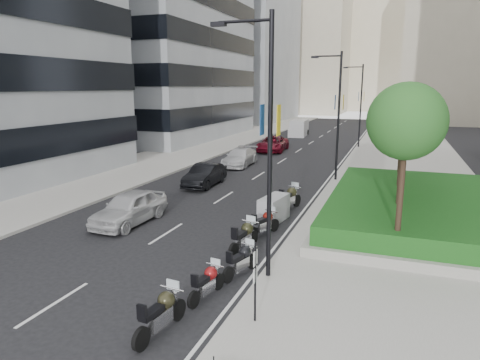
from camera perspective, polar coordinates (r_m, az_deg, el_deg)
The scene contains 30 objects.
ground at distance 16.37m, azimuth -12.22°, elevation -11.97°, with size 160.00×160.00×0.00m, color black.
sidewalk_right at distance 43.01m, azimuth 21.03°, elevation 2.72°, with size 10.00×100.00×0.15m, color #9E9B93.
sidewalk_left at distance 47.52m, azimuth -5.19°, elevation 4.34°, with size 8.00×100.00×0.15m, color #9E9B93.
lane_edge at distance 43.25m, azimuth 13.99°, elevation 3.14°, with size 0.12×100.00×0.01m, color silver.
lane_centre at distance 44.10m, azimuth 7.26°, elevation 3.58°, with size 0.12×100.00×0.01m, color silver.
building_grey_far at distance 88.95m, azimuth -1.17°, elevation 17.74°, with size 22.00×26.00×30.00m, color gray.
building_cream_left at distance 115.97m, azimuth 7.40°, elevation 17.38°, with size 26.00×24.00×34.00m, color #B7AD93.
building_cream_centre at distance 133.21m, azimuth 18.28°, elevation 17.09°, with size 30.00×24.00×38.00m, color #B7AD93.
planter at distance 23.44m, azimuth 23.85°, elevation -4.36°, with size 10.00×14.00×0.40m, color #99978F.
hedge at distance 23.28m, azimuth 23.98°, elevation -2.95°, with size 9.40×13.40×0.80m, color #124012.
tree_0 at distance 16.55m, azimuth 21.32°, elevation 7.21°, with size 2.80×2.80×6.30m.
tree_1 at distance 20.54m, azimuth 21.19°, elevation 8.07°, with size 2.80×2.80×6.30m.
tree_2 at distance 24.53m, azimuth 21.10°, elevation 8.64°, with size 2.80×2.80×6.30m.
tree_3 at distance 28.53m, azimuth 21.04°, elevation 9.06°, with size 2.80×2.80×6.30m.
lamp_post_0 at distance 14.19m, azimuth 3.43°, elevation 5.85°, with size 2.34×0.45×9.00m.
lamp_post_1 at distance 30.81m, azimuth 12.75°, elevation 9.08°, with size 2.34×0.45×9.00m.
lamp_post_2 at distance 48.69m, azimuth 15.65°, elevation 10.03°, with size 2.34×0.45×9.00m.
parking_sign at distance 12.21m, azimuth 2.04°, elevation -12.93°, with size 0.06×0.32×2.50m.
motorcycle_0 at distance 12.42m, azimuth -10.45°, elevation -17.06°, with size 0.76×2.29×1.14m.
motorcycle_1 at distance 14.11m, azimuth -4.39°, elevation -13.47°, with size 0.66×1.98×0.99m.
motorcycle_2 at distance 15.63m, azimuth 0.20°, elevation -10.68°, with size 0.82×2.02×1.03m.
motorcycle_3 at distance 17.69m, azimuth 0.57°, elevation -7.61°, with size 0.78×2.35×1.17m.
motorcycle_4 at distance 19.60m, azimuth 3.29°, elevation -5.78°, with size 0.99×2.04×1.07m.
motorcycle_5 at distance 21.55m, azimuth 4.53°, elevation -3.90°, with size 1.17×2.26×1.30m.
motorcycle_6 at distance 23.65m, azimuth 6.59°, elevation -2.44°, with size 0.99×2.41×1.23m.
car_a at distance 21.89m, azimuth -14.52°, elevation -3.58°, with size 1.90×4.73×1.61m, color silver.
car_b at distance 29.27m, azimuth -4.72°, elevation 0.64°, with size 1.57×4.50×1.48m, color black.
car_c at distance 36.71m, azimuth -0.02°, elevation 3.07°, with size 2.07×5.09×1.48m, color silver.
car_d at distance 45.06m, azimuth 4.38°, elevation 4.82°, with size 2.59×5.62×1.56m, color maroon.
delivery_van at distance 59.53m, azimuth 7.85°, elevation 6.81°, with size 2.37×5.34×2.18m.
Camera 1 is at (8.21, -12.50, 6.67)m, focal length 32.00 mm.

